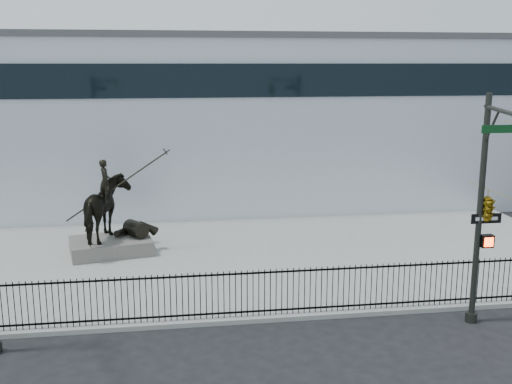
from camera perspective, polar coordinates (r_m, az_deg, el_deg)
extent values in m
plane|color=black|center=(17.85, -0.82, -13.83)|extent=(120.00, 120.00, 0.00)
cube|color=gray|center=(24.27, -2.98, -6.45)|extent=(30.00, 12.00, 0.15)
cube|color=white|center=(36.12, -4.99, 6.87)|extent=(44.00, 14.00, 9.00)
cube|color=black|center=(18.85, -1.32, -11.36)|extent=(22.00, 0.05, 0.05)
cube|color=black|center=(18.39, -1.34, -7.78)|extent=(22.00, 0.05, 0.05)
cube|color=black|center=(18.62, -1.33, -9.66)|extent=(22.00, 0.03, 1.50)
cube|color=#514E4A|center=(25.45, -13.65, -5.01)|extent=(3.58, 2.81, 0.60)
imported|color=black|center=(25.03, -13.83, -1.56)|extent=(2.64, 2.92, 2.55)
imported|color=black|center=(24.78, -14.19, 1.04)|extent=(0.53, 0.70, 1.73)
cylinder|color=black|center=(24.88, -13.13, 0.52)|extent=(4.03, 0.89, 2.60)
cylinder|color=black|center=(20.01, 19.80, -11.14)|extent=(0.36, 0.36, 0.30)
cylinder|color=black|center=(18.98, 20.52, -1.78)|extent=(0.18, 0.18, 7.00)
cylinder|color=black|center=(16.38, 23.03, 6.92)|extent=(1.47, 4.84, 0.12)
imported|color=gold|center=(19.04, 21.15, -1.17)|extent=(0.53, 2.48, 1.00)
cube|color=#0C3F19|center=(17.34, 22.00, 5.58)|extent=(0.90, 0.03, 0.22)
cube|color=black|center=(19.30, 21.13, -4.38)|extent=(0.38, 0.22, 0.38)
cube|color=#FF2D05|center=(19.20, 21.30, -4.47)|extent=(0.28, 0.02, 0.28)
cube|color=black|center=(19.08, 21.08, -2.38)|extent=(0.95, 0.03, 0.30)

